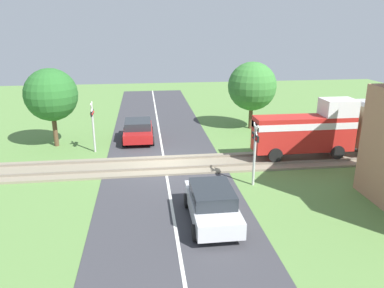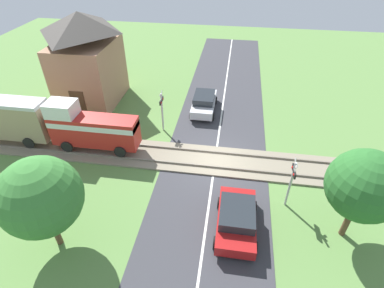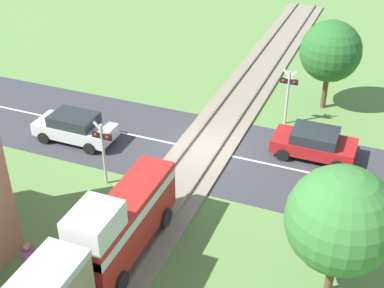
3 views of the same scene
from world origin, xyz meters
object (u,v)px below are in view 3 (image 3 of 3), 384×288
Objects in this scene: crossing_signal_east_approach at (103,145)px; pedestrian_by_station at (31,265)px; car_far_side at (75,127)px; crossing_signal_west_approach at (288,89)px; car_near_crossing at (314,143)px.

pedestrian_by_station is (-0.57, 5.95, -1.13)m from crossing_signal_east_approach.
crossing_signal_east_approach is 1.71× the size of pedestrian_by_station.
car_far_side is 1.31× the size of crossing_signal_east_approach.
crossing_signal_west_approach is 1.00× the size of crossing_signal_east_approach.
crossing_signal_east_approach is at bearing -84.56° from pedestrian_by_station.
pedestrian_by_station is at bearing 57.44° from car_near_crossing.
car_near_crossing is 1.25× the size of crossing_signal_east_approach.
crossing_signal_west_approach is at bearing -110.98° from pedestrian_by_station.
crossing_signal_west_approach reaches higher than car_near_crossing.
pedestrian_by_station is (7.27, 11.39, 0.08)m from car_near_crossing.
pedestrian_by_station reaches higher than car_far_side.
car_far_side is (10.97, 2.88, 0.02)m from car_near_crossing.
car_near_crossing is 0.96× the size of car_far_side.
car_near_crossing is at bearing -165.29° from car_far_side.
pedestrian_by_station reaches higher than car_near_crossing.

